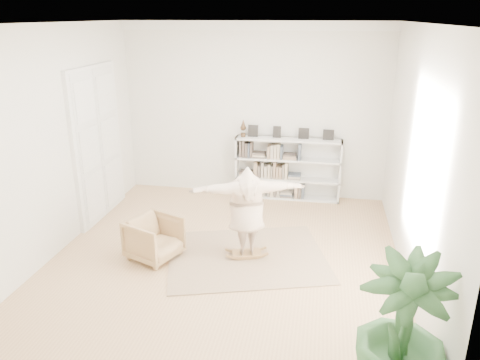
# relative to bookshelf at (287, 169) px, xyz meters

# --- Properties ---
(floor) EXTENTS (6.00, 6.00, 0.00)m
(floor) POSITION_rel_bookshelf_xyz_m (-0.74, -2.82, -0.64)
(floor) COLOR tan
(floor) RESTS_ON ground
(room_shell) EXTENTS (6.00, 6.00, 6.00)m
(room_shell) POSITION_rel_bookshelf_xyz_m (-0.74, 0.12, 2.87)
(room_shell) COLOR silver
(room_shell) RESTS_ON floor
(doors) EXTENTS (0.09, 1.78, 2.92)m
(doors) POSITION_rel_bookshelf_xyz_m (-3.45, -1.52, 0.76)
(doors) COLOR white
(doors) RESTS_ON floor
(bookshelf) EXTENTS (2.20, 0.35, 1.64)m
(bookshelf) POSITION_rel_bookshelf_xyz_m (0.00, 0.00, 0.00)
(bookshelf) COLOR silver
(bookshelf) RESTS_ON floor
(armchair) EXTENTS (0.97, 0.96, 0.68)m
(armchair) POSITION_rel_bookshelf_xyz_m (-1.86, -3.02, -0.29)
(armchair) COLOR tan
(armchair) RESTS_ON floor
(rug) EXTENTS (2.97, 2.64, 0.02)m
(rug) POSITION_rel_bookshelf_xyz_m (-0.41, -2.74, -0.63)
(rug) COLOR tan
(rug) RESTS_ON floor
(rocker_board) EXTENTS (0.53, 0.40, 0.10)m
(rocker_board) POSITION_rel_bookshelf_xyz_m (-0.41, -2.74, -0.57)
(rocker_board) COLOR brown
(rocker_board) RESTS_ON rug
(person) EXTENTS (1.85, 0.98, 1.45)m
(person) POSITION_rel_bookshelf_xyz_m (-0.41, -2.74, 0.21)
(person) COLOR beige
(person) RESTS_ON rocker_board
(houseplant) EXTENTS (1.16, 1.16, 1.60)m
(houseplant) POSITION_rel_bookshelf_xyz_m (1.56, -5.37, 0.16)
(houseplant) COLOR #2A5329
(houseplant) RESTS_ON floor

